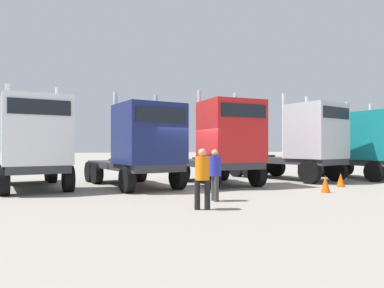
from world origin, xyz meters
name	(u,v)px	position (x,y,z in m)	size (l,w,h in m)	color
ground	(182,189)	(0.00, 0.00, 0.00)	(200.00, 200.00, 0.00)	gray
semi_truck_white	(34,143)	(-5.75, 1.54, 1.89)	(3.63, 6.72, 4.29)	#333338
semi_truck_navy	(142,146)	(-1.52, 0.90, 1.80)	(3.78, 6.63, 4.08)	#333338
semi_truck_red	(224,143)	(2.25, 0.75, 1.95)	(2.90, 5.81, 4.37)	#333338
semi_truck_silver	(304,142)	(7.07, 1.46, 2.00)	(4.21, 6.73, 4.50)	#333338
semi_truck_teal	(370,145)	(10.96, 0.97, 1.87)	(3.24, 6.22, 4.21)	#333338
visitor_in_hivis	(202,174)	(-0.94, -4.78, 0.98)	(0.52, 0.52, 1.70)	black
visitor_with_camera	(215,171)	(0.01, -3.44, 0.96)	(0.43, 0.45, 1.66)	#3C3C3C
traffic_cone_mid	(325,184)	(4.84, -2.85, 0.32)	(0.36, 0.36, 0.64)	#F2590C
traffic_cone_far	(341,180)	(6.78, -1.49, 0.30)	(0.36, 0.36, 0.60)	#F2590C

